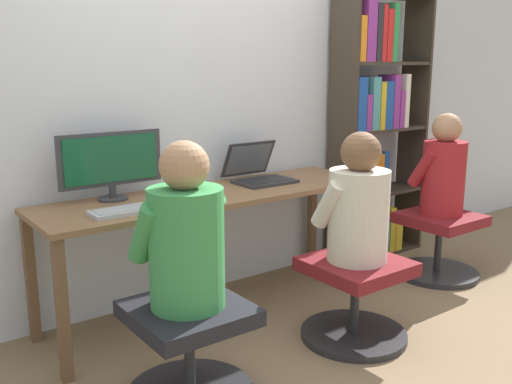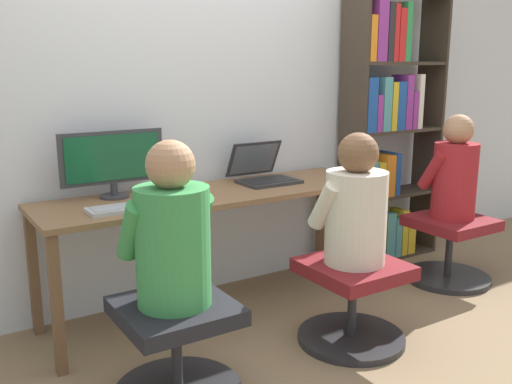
% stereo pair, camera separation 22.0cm
% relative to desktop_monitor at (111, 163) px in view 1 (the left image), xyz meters
% --- Properties ---
extents(ground_plane, '(14.00, 14.00, 0.00)m').
position_rel_desktop_monitor_xyz_m(ground_plane, '(0.54, -0.46, -0.93)').
color(ground_plane, '#846B4C').
extents(wall_back, '(10.00, 0.05, 2.60)m').
position_rel_desktop_monitor_xyz_m(wall_back, '(0.54, 0.19, 0.37)').
color(wall_back, silver).
rests_on(wall_back, ground_plane).
extents(desk, '(2.05, 0.58, 0.73)m').
position_rel_desktop_monitor_xyz_m(desk, '(0.54, -0.17, -0.28)').
color(desk, brown).
rests_on(desk, ground_plane).
extents(desktop_monitor, '(0.58, 0.16, 0.37)m').
position_rel_desktop_monitor_xyz_m(desktop_monitor, '(0.00, 0.00, 0.00)').
color(desktop_monitor, '#333338').
rests_on(desktop_monitor, desk).
extents(laptop, '(0.36, 0.36, 0.24)m').
position_rel_desktop_monitor_xyz_m(laptop, '(0.93, -0.07, -0.15)').
color(laptop, '#2D2D30').
rests_on(laptop, desk).
extents(keyboard, '(0.45, 0.15, 0.03)m').
position_rel_desktop_monitor_xyz_m(keyboard, '(-0.01, -0.30, -0.19)').
color(keyboard, '#B2B2B7').
rests_on(keyboard, desk).
extents(computer_mouse_by_keyboard, '(0.07, 0.10, 0.04)m').
position_rel_desktop_monitor_xyz_m(computer_mouse_by_keyboard, '(0.29, -0.30, -0.18)').
color(computer_mouse_by_keyboard, black).
rests_on(computer_mouse_by_keyboard, desk).
extents(office_chair_left, '(0.57, 0.57, 0.44)m').
position_rel_desktop_monitor_xyz_m(office_chair_left, '(-0.05, -0.88, -0.69)').
color(office_chair_left, '#262628').
rests_on(office_chair_left, ground_plane).
extents(office_chair_right, '(0.57, 0.57, 0.44)m').
position_rel_desktop_monitor_xyz_m(office_chair_right, '(0.95, -0.90, -0.69)').
color(office_chair_right, '#262628').
rests_on(office_chair_right, ground_plane).
extents(person_at_monitor, '(0.39, 0.34, 0.71)m').
position_rel_desktop_monitor_xyz_m(person_at_monitor, '(-0.05, -0.88, -0.18)').
color(person_at_monitor, '#388C47').
rests_on(person_at_monitor, office_chair_left).
extents(person_at_laptop, '(0.38, 0.33, 0.67)m').
position_rel_desktop_monitor_xyz_m(person_at_laptop, '(0.95, -0.90, -0.19)').
color(person_at_laptop, beige).
rests_on(person_at_laptop, office_chair_right).
extents(bookshelf, '(0.81, 0.27, 1.94)m').
position_rel_desktop_monitor_xyz_m(bookshelf, '(2.02, -0.02, -0.01)').
color(bookshelf, '#382D23').
rests_on(bookshelf, ground_plane).
extents(office_chair_side, '(0.57, 0.57, 0.44)m').
position_rel_desktop_monitor_xyz_m(office_chair_side, '(2.10, -0.59, -0.69)').
color(office_chair_side, '#262628').
rests_on(office_chair_side, ground_plane).
extents(person_near_shelf, '(0.35, 0.32, 0.69)m').
position_rel_desktop_monitor_xyz_m(person_near_shelf, '(2.10, -0.59, -0.18)').
color(person_near_shelf, maroon).
rests_on(person_near_shelf, office_chair_side).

